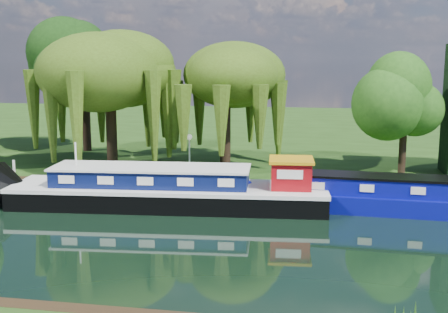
# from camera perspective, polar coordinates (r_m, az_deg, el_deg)

# --- Properties ---
(ground) EXTENTS (120.00, 120.00, 0.00)m
(ground) POSITION_cam_1_polar(r_m,az_deg,el_deg) (25.14, -10.23, -7.72)
(ground) COLOR black
(far_bank) EXTENTS (120.00, 52.00, 0.45)m
(far_bank) POSITION_cam_1_polar(r_m,az_deg,el_deg) (57.54, 1.44, 2.65)
(far_bank) COLOR #1E3B10
(far_bank) RESTS_ON ground
(dutch_barge) EXTENTS (16.44, 4.94, 3.42)m
(dutch_barge) POSITION_cam_1_polar(r_m,az_deg,el_deg) (29.05, -5.40, -3.45)
(dutch_barge) COLOR black
(dutch_barge) RESTS_ON ground
(narrowboat) EXTENTS (13.61, 2.95, 1.97)m
(narrowboat) POSITION_cam_1_polar(r_m,az_deg,el_deg) (29.14, 16.56, -4.08)
(narrowboat) COLOR #080C7C
(narrowboat) RESTS_ON ground
(willow_left) EXTENTS (7.02, 7.02, 8.41)m
(willow_left) POSITION_cam_1_polar(r_m,az_deg,el_deg) (37.20, -11.55, 8.22)
(willow_left) COLOR black
(willow_left) RESTS_ON far_bank
(willow_right) EXTENTS (6.03, 6.03, 7.35)m
(willow_right) POSITION_cam_1_polar(r_m,az_deg,el_deg) (36.44, 0.13, 7.21)
(willow_right) COLOR black
(willow_right) RESTS_ON far_bank
(tree_far_mid) EXTENTS (5.68, 5.68, 9.29)m
(tree_far_mid) POSITION_cam_1_polar(r_m,az_deg,el_deg) (44.50, -14.04, 8.76)
(tree_far_mid) COLOR black
(tree_far_mid) RESTS_ON far_bank
(tree_far_right) EXTENTS (3.93, 3.93, 6.44)m
(tree_far_right) POSITION_cam_1_polar(r_m,az_deg,el_deg) (36.02, 17.93, 5.24)
(tree_far_right) COLOR black
(tree_far_right) RESTS_ON far_bank
(lamppost) EXTENTS (0.36, 0.36, 2.56)m
(lamppost) POSITION_cam_1_polar(r_m,az_deg,el_deg) (34.27, -3.55, 1.31)
(lamppost) COLOR silver
(lamppost) RESTS_ON far_bank
(mooring_posts) EXTENTS (19.16, 0.16, 1.00)m
(mooring_posts) POSITION_cam_1_polar(r_m,az_deg,el_deg) (32.79, -6.07, -1.73)
(mooring_posts) COLOR silver
(mooring_posts) RESTS_ON far_bank
(reeds_near) EXTENTS (33.70, 1.50, 1.10)m
(reeds_near) POSITION_cam_1_polar(r_m,az_deg,el_deg) (16.52, 3.75, -15.22)
(reeds_near) COLOR #255115
(reeds_near) RESTS_ON ground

